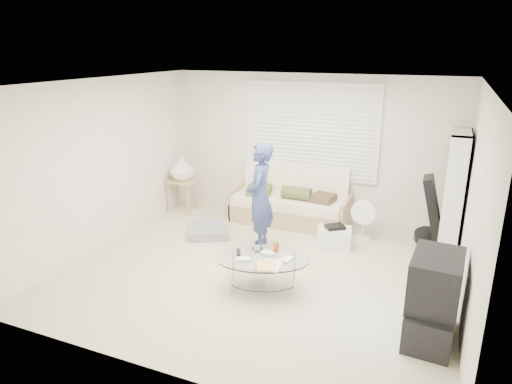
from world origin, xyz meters
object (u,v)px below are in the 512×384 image
at_px(bookshelf, 454,192).
at_px(tv_unit, 433,299).
at_px(futon_sofa, 290,204).
at_px(coffee_table, 263,264).

height_order(bookshelf, tv_unit, bookshelf).
xyz_separation_m(bookshelf, tv_unit, (-0.13, -2.43, -0.44)).
bearing_deg(futon_sofa, coffee_table, -79.38).
distance_m(bookshelf, tv_unit, 2.47).
relative_size(bookshelf, coffee_table, 1.34).
distance_m(tv_unit, coffee_table, 1.99).
height_order(tv_unit, coffee_table, tv_unit).
bearing_deg(bookshelf, futon_sofa, 176.80).
xyz_separation_m(futon_sofa, bookshelf, (2.54, -0.14, 0.57)).
relative_size(futon_sofa, bookshelf, 1.13).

